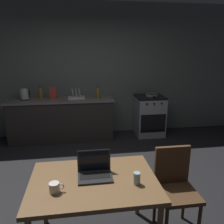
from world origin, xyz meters
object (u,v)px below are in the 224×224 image
at_px(dining_table, 94,187).
at_px(bottle_b, 41,93).
at_px(bottle, 98,93).
at_px(chair, 175,184).
at_px(coffee_mug, 55,188).
at_px(drinking_glass, 137,178).
at_px(laptop, 95,172).
at_px(cereal_box, 53,93).
at_px(stove_oven, 149,115).
at_px(electric_kettle, 24,94).
at_px(dish_rack, 76,96).
at_px(frying_pan, 152,95).

xyz_separation_m(dining_table, bottle_b, (-0.88, 2.94, 0.36)).
distance_m(bottle, bottle_b, 1.18).
distance_m(chair, coffee_mug, 1.24).
bearing_deg(drinking_glass, dining_table, 161.73).
distance_m(dining_table, chair, 0.87).
relative_size(chair, bottle, 3.68).
bearing_deg(laptop, bottle_b, 94.02).
height_order(dining_table, drinking_glass, drinking_glass).
xyz_separation_m(chair, drinking_glass, (-0.47, -0.23, 0.25)).
height_order(laptop, drinking_glass, laptop).
bearing_deg(bottle_b, dining_table, -73.41).
bearing_deg(cereal_box, drinking_glass, -71.62).
xyz_separation_m(stove_oven, electric_kettle, (-2.61, 0.00, 0.55)).
relative_size(electric_kettle, bottle, 0.94).
height_order(chair, dish_rack, dish_rack).
height_order(coffee_mug, cereal_box, cereal_box).
xyz_separation_m(cereal_box, bottle_b, (-0.25, 0.06, -0.00)).
xyz_separation_m(stove_oven, frying_pan, (0.03, -0.03, 0.47)).
bearing_deg(drinking_glass, stove_oven, 70.50).
bearing_deg(laptop, coffee_mug, -163.07).
relative_size(bottle, drinking_glass, 2.20).
xyz_separation_m(bottle, frying_pan, (1.17, 0.02, -0.09)).
height_order(electric_kettle, bottle_b, bottle_b).
distance_m(stove_oven, cereal_box, 2.13).
bearing_deg(chair, frying_pan, 63.87).
relative_size(dining_table, dish_rack, 3.44).
relative_size(stove_oven, dish_rack, 2.59).
bearing_deg(dining_table, bottle_b, 106.59).
bearing_deg(drinking_glass, chair, 26.10).
bearing_deg(coffee_mug, chair, 11.85).
relative_size(chair, electric_kettle, 3.90).
bearing_deg(stove_oven, coffee_mug, -120.54).
distance_m(electric_kettle, dish_rack, 1.03).
relative_size(frying_pan, bottle_b, 1.68).
bearing_deg(chair, bottle_b, 107.96).
xyz_separation_m(stove_oven, coffee_mug, (-1.77, -3.00, 0.32)).
relative_size(bottle, dish_rack, 0.72).
relative_size(stove_oven, bottle_b, 3.41).
xyz_separation_m(stove_oven, bottle, (-1.14, -0.05, 0.56)).
distance_m(cereal_box, bottle_b, 0.26).
bearing_deg(electric_kettle, chair, -53.59).
xyz_separation_m(drinking_glass, bottle_b, (-1.25, 3.07, 0.23)).
distance_m(coffee_mug, drinking_glass, 0.71).
distance_m(cereal_box, dish_rack, 0.48).
relative_size(stove_oven, electric_kettle, 3.81).
bearing_deg(coffee_mug, bottle_b, 99.92).
bearing_deg(dining_table, stove_oven, 63.38).
xyz_separation_m(stove_oven, chair, (-0.58, -2.75, 0.08)).
relative_size(dining_table, cereal_box, 4.82).
relative_size(dining_table, electric_kettle, 5.06).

